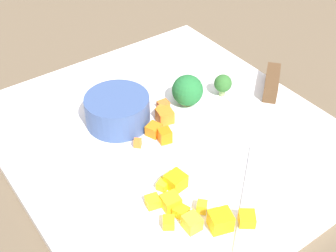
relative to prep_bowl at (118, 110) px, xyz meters
name	(u,v)px	position (x,y,z in m)	size (l,w,h in m)	color
ground_plane	(168,139)	(-0.05, -0.04, -0.03)	(4.00, 4.00, 0.00)	brown
cutting_board	(168,135)	(-0.05, -0.04, -0.03)	(0.44, 0.40, 0.01)	white
prep_bowl	(118,110)	(0.00, 0.00, 0.00)	(0.08, 0.08, 0.04)	#395288
chef_knife	(267,114)	(-0.11, -0.17, -0.01)	(0.25, 0.29, 0.02)	silver
carrot_dice_0	(165,116)	(-0.03, -0.05, -0.01)	(0.02, 0.02, 0.02)	orange
carrot_dice_1	(154,130)	(-0.05, -0.02, -0.01)	(0.02, 0.02, 0.01)	orange
carrot_dice_2	(165,136)	(-0.07, -0.03, -0.01)	(0.02, 0.02, 0.02)	orange
carrot_dice_3	(137,143)	(-0.05, 0.00, -0.01)	(0.01, 0.01, 0.01)	orange
carrot_dice_4	(162,112)	(-0.02, -0.06, -0.01)	(0.01, 0.01, 0.01)	orange
carrot_dice_5	(163,105)	(-0.01, -0.07, -0.01)	(0.01, 0.01, 0.01)	orange
pepper_dice_0	(163,185)	(-0.13, 0.02, -0.02)	(0.01, 0.01, 0.01)	yellow
pepper_dice_1	(176,181)	(-0.14, 0.01, -0.01)	(0.02, 0.02, 0.02)	yellow
pepper_dice_2	(247,219)	(-0.22, -0.02, -0.01)	(0.02, 0.02, 0.02)	yellow
pepper_dice_3	(202,207)	(-0.18, 0.01, -0.01)	(0.01, 0.01, 0.01)	gold
pepper_dice_4	(169,222)	(-0.18, 0.05, -0.01)	(0.01, 0.01, 0.01)	yellow
pepper_dice_5	(181,211)	(-0.17, 0.03, -0.01)	(0.01, 0.02, 0.01)	yellow
pepper_dice_6	(171,202)	(-0.16, 0.03, -0.01)	(0.02, 0.02, 0.02)	yellow
pepper_dice_7	(153,202)	(-0.14, 0.04, -0.01)	(0.01, 0.01, 0.01)	yellow
pepper_dice_8	(221,221)	(-0.21, 0.00, -0.01)	(0.02, 0.02, 0.02)	yellow
pepper_dice_9	(192,223)	(-0.19, 0.03, -0.01)	(0.02, 0.02, 0.02)	yellow
broccoli_floret_0	(188,91)	(-0.02, -0.10, 0.00)	(0.04, 0.04, 0.04)	#95B763
broccoli_floret_1	(223,84)	(-0.03, -0.15, 0.00)	(0.03, 0.03, 0.03)	#8CB068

